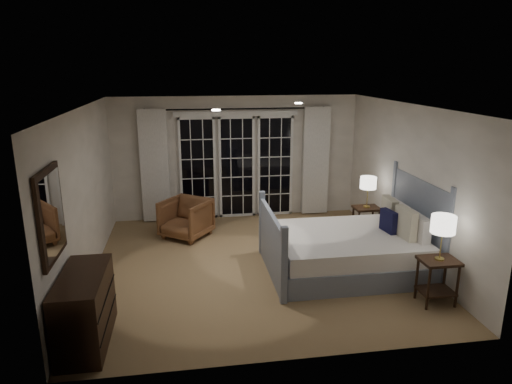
{
  "coord_description": "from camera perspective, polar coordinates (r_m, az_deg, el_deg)",
  "views": [
    {
      "loc": [
        -1.03,
        -6.66,
        3.07
      ],
      "look_at": [
        0.1,
        0.54,
        1.05
      ],
      "focal_mm": 32.0,
      "sensor_mm": 36.0,
      "label": 1
    }
  ],
  "objects": [
    {
      "name": "armchair",
      "position": [
        8.5,
        -8.74,
        -3.27
      ],
      "size": [
        1.09,
        1.09,
        0.72
      ],
      "primitive_type": "imported",
      "rotation": [
        0.0,
        0.0,
        -0.64
      ],
      "color": "brown",
      "rests_on": "floor"
    },
    {
      "name": "lamp_left",
      "position": [
        6.32,
        22.37,
        -3.81
      ],
      "size": [
        0.31,
        0.31,
        0.6
      ],
      "color": "#CDB452",
      "rests_on": "nightstand_left"
    },
    {
      "name": "mirror",
      "position": [
        5.29,
        -24.25,
        -2.61
      ],
      "size": [
        0.05,
        0.85,
        1.0
      ],
      "color": "black",
      "rests_on": "wall_left"
    },
    {
      "name": "floor",
      "position": [
        7.4,
        -0.1,
        -9.0
      ],
      "size": [
        5.0,
        5.0,
        0.0
      ],
      "primitive_type": "plane",
      "color": "#90794D",
      "rests_on": "ground"
    },
    {
      "name": "downlight_b",
      "position": [
        6.3,
        -5.03,
        10.16
      ],
      "size": [
        0.12,
        0.12,
        0.01
      ],
      "primitive_type": "cylinder",
      "color": "white",
      "rests_on": "ceiling"
    },
    {
      "name": "curtain_rod",
      "position": [
        9.15,
        -2.45,
        10.34
      ],
      "size": [
        3.5,
        0.03,
        0.03
      ],
      "primitive_type": "cylinder",
      "rotation": [
        0.0,
        1.57,
        0.0
      ],
      "color": "black",
      "rests_on": "wall_back"
    },
    {
      "name": "bed",
      "position": [
        7.24,
        11.6,
        -6.94
      ],
      "size": [
        2.39,
        1.73,
        1.4
      ],
      "color": "gray",
      "rests_on": "floor"
    },
    {
      "name": "downlight_a",
      "position": [
        7.51,
        5.33,
        11.0
      ],
      "size": [
        0.12,
        0.12,
        0.01
      ],
      "primitive_type": "cylinder",
      "color": "white",
      "rests_on": "ceiling"
    },
    {
      "name": "lamp_right",
      "position": [
        8.41,
        13.85,
        1.08
      ],
      "size": [
        0.29,
        0.29,
        0.56
      ],
      "color": "#CDB452",
      "rests_on": "nightstand_right"
    },
    {
      "name": "wall_back",
      "position": [
        9.39,
        -2.45,
        4.31
      ],
      "size": [
        5.0,
        0.02,
        2.5
      ],
      "primitive_type": "cube",
      "color": "white",
      "rests_on": "floor"
    },
    {
      "name": "curtain_left",
      "position": [
        9.26,
        -12.56,
        3.16
      ],
      "size": [
        0.55,
        0.1,
        2.25
      ],
      "primitive_type": "cube",
      "color": "white",
      "rests_on": "curtain_rod"
    },
    {
      "name": "nightstand_right",
      "position": [
        8.59,
        13.57,
        -3.15
      ],
      "size": [
        0.45,
        0.36,
        0.59
      ],
      "color": "black",
      "rests_on": "floor"
    },
    {
      "name": "french_doors",
      "position": [
        9.39,
        -2.41,
        3.3
      ],
      "size": [
        2.5,
        0.04,
        2.2
      ],
      "color": "black",
      "rests_on": "wall_back"
    },
    {
      "name": "wall_front",
      "position": [
        4.65,
        4.65,
        -7.56
      ],
      "size": [
        5.0,
        0.02,
        2.5
      ],
      "primitive_type": "cube",
      "color": "white",
      "rests_on": "floor"
    },
    {
      "name": "wall_left",
      "position": [
        7.06,
        -20.6,
        -0.46
      ],
      "size": [
        0.02,
        5.0,
        2.5
      ],
      "primitive_type": "cube",
      "color": "white",
      "rests_on": "floor"
    },
    {
      "name": "nightstand_left",
      "position": [
        6.57,
        21.75,
        -9.56
      ],
      "size": [
        0.48,
        0.39,
        0.63
      ],
      "color": "black",
      "rests_on": "floor"
    },
    {
      "name": "curtain_right",
      "position": [
        9.62,
        7.47,
        3.85
      ],
      "size": [
        0.55,
        0.1,
        2.25
      ],
      "primitive_type": "cube",
      "color": "white",
      "rests_on": "curtain_rod"
    },
    {
      "name": "ceiling",
      "position": [
        6.76,
        -0.11,
        10.66
      ],
      "size": [
        5.0,
        5.0,
        0.0
      ],
      "primitive_type": "plane",
      "rotation": [
        3.14,
        0.0,
        0.0
      ],
      "color": "silver",
      "rests_on": "wall_back"
    },
    {
      "name": "wall_right",
      "position": [
        7.75,
        18.48,
        1.11
      ],
      "size": [
        0.02,
        5.0,
        2.5
      ],
      "primitive_type": "cube",
      "color": "white",
      "rests_on": "floor"
    },
    {
      "name": "dresser",
      "position": [
        5.66,
        -20.59,
        -13.51
      ],
      "size": [
        0.5,
        1.18,
        0.83
      ],
      "color": "black",
      "rests_on": "floor"
    }
  ]
}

